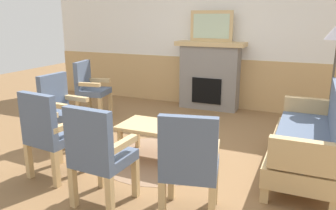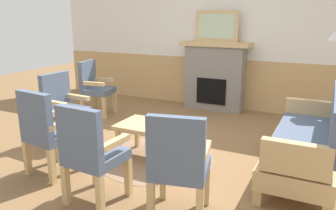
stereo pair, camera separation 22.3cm
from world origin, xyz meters
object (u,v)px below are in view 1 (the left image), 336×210
armchair_corner_left (99,152)px  book_on_table (172,127)px  couch (309,140)px  armchair_front_center (189,161)px  coffee_table (159,130)px  armchair_by_window_left (90,87)px  armchair_near_fireplace (61,107)px  framed_picture (211,26)px  fireplace (210,75)px  armchair_front_left (49,131)px

armchair_corner_left → book_on_table: bearing=77.9°
couch → armchair_front_center: bearing=-124.1°
coffee_table → armchair_by_window_left: (-1.90, 1.20, 0.15)m
coffee_table → armchair_near_fireplace: 1.45m
armchair_near_fireplace → armchair_corner_left: 1.78m
armchair_by_window_left → armchair_corner_left: 3.01m
couch → framed_picture: bearing=129.5°
fireplace → coffee_table: (0.11, -2.55, -0.27)m
armchair_front_left → framed_picture: bearing=77.7°
armchair_front_left → armchair_corner_left: same height
armchair_by_window_left → armchair_front_center: 3.49m
couch → book_on_table: couch is taller
fireplace → armchair_near_fireplace: 2.94m
fireplace → armchair_corner_left: size_ratio=1.33×
couch → armchair_by_window_left: size_ratio=1.84×
framed_picture → armchair_corner_left: bearing=-89.0°
framed_picture → armchair_front_left: 3.70m
coffee_table → armchair_front_left: 1.27m
armchair_front_center → armchair_corner_left: bearing=-170.6°
armchair_front_left → armchair_front_center: same height
couch → armchair_corner_left: bearing=-139.4°
book_on_table → armchair_by_window_left: 2.42m
fireplace → armchair_front_center: (0.89, -3.60, -0.11)m
coffee_table → armchair_near_fireplace: armchair_near_fireplace is taller
book_on_table → armchair_near_fireplace: 1.64m
fireplace → armchair_by_window_left: bearing=-142.7°
framed_picture → armchair_corner_left: size_ratio=0.82×
coffee_table → armchair_front_center: (0.78, -1.04, 0.15)m
couch → armchair_corner_left: (-1.76, -1.51, 0.14)m
armchair_front_center → armchair_by_window_left: bearing=140.0°
armchair_near_fireplace → armchair_front_center: 2.43m
framed_picture → armchair_front_center: size_ratio=0.82×
armchair_by_window_left → armchair_front_left: (1.03, -2.12, 0.00)m
coffee_table → armchair_near_fireplace: size_ratio=0.98×
armchair_by_window_left → armchair_corner_left: size_ratio=1.00×
coffee_table → framed_picture: bearing=92.6°
fireplace → book_on_table: fireplace is taller
armchair_corner_left → armchair_front_center: bearing=9.4°
armchair_corner_left → armchair_by_window_left: bearing=127.8°
book_on_table → armchair_front_center: armchair_front_center is taller
fireplace → armchair_by_window_left: size_ratio=1.33×
fireplace → armchair_near_fireplace: size_ratio=1.33×
armchair_front_left → book_on_table: bearing=40.0°
coffee_table → armchair_front_left: bearing=-133.5°
armchair_by_window_left → armchair_front_left: bearing=-64.1°
book_on_table → coffee_table: bearing=173.1°
framed_picture → armchair_by_window_left: size_ratio=0.82×
book_on_table → armchair_front_center: (0.58, -1.02, 0.08)m
armchair_by_window_left → framed_picture: bearing=37.3°
framed_picture → armchair_corner_left: framed_picture is taller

